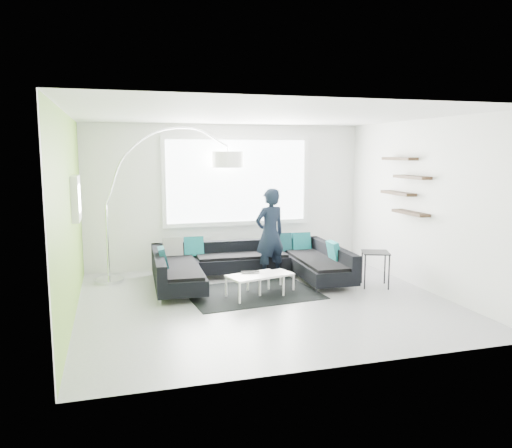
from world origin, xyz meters
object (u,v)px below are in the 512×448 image
(arc_lamp, at_px, (106,205))
(person, at_px, (270,234))
(coffee_table, at_px, (263,283))
(side_table, at_px, (375,269))
(sectional_sofa, at_px, (249,266))
(laptop, at_px, (251,273))

(arc_lamp, xyz_separation_m, person, (2.79, -0.55, -0.54))
(arc_lamp, distance_m, person, 2.90)
(coffee_table, height_order, side_table, side_table)
(arc_lamp, relative_size, person, 1.67)
(sectional_sofa, bearing_deg, arc_lamp, 164.25)
(coffee_table, relative_size, arc_lamp, 0.40)
(arc_lamp, bearing_deg, coffee_table, -33.80)
(laptop, bearing_deg, sectional_sofa, 85.97)
(coffee_table, height_order, person, person)
(arc_lamp, relative_size, side_table, 4.53)
(coffee_table, relative_size, laptop, 3.40)
(side_table, xyz_separation_m, laptop, (-2.16, 0.09, 0.07))
(person, bearing_deg, laptop, 40.14)
(coffee_table, xyz_separation_m, laptop, (-0.21, -0.01, 0.19))
(arc_lamp, height_order, person, arc_lamp)
(sectional_sofa, bearing_deg, coffee_table, -84.89)
(sectional_sofa, xyz_separation_m, arc_lamp, (-2.35, 0.76, 1.05))
(side_table, relative_size, person, 0.37)
(sectional_sofa, bearing_deg, laptop, -101.64)
(person, bearing_deg, sectional_sofa, 9.25)
(sectional_sofa, distance_m, coffee_table, 0.72)
(sectional_sofa, xyz_separation_m, laptop, (-0.18, -0.72, 0.06))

